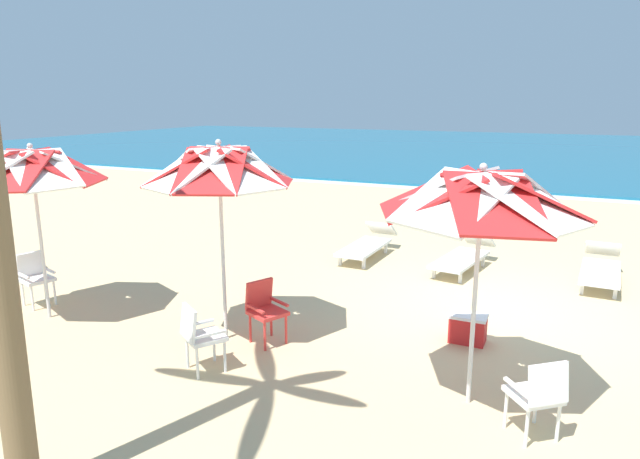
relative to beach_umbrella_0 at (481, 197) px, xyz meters
The scene contains 14 objects.
ground_plane 3.82m from the beach_umbrella_0, 92.67° to the left, with size 80.00×80.00×0.00m, color #D3B784.
sea 33.20m from the beach_umbrella_0, 90.24° to the left, with size 80.00×36.00×0.10m, color #19607F.
surf_foam 15.01m from the beach_umbrella_0, 90.55° to the left, with size 80.00×0.70×0.01m, color white.
beach_umbrella_0 is the anchor object (origin of this frame).
plastic_chair_0 2.00m from the beach_umbrella_0, 30.56° to the right, with size 0.63×0.63×0.87m.
beach_umbrella_1 3.43m from the beach_umbrella_0, behind, with size 2.04×2.04×2.78m.
plastic_chair_1 3.42m from the beach_umbrella_0, behind, with size 0.61×0.59×0.87m.
plastic_chair_2 3.69m from the beach_umbrella_0, 168.68° to the right, with size 0.62×0.63×0.87m.
beach_umbrella_2 6.34m from the beach_umbrella_0, behind, with size 2.05×2.05×2.67m.
plastic_chair_3 7.22m from the beach_umbrella_0, behind, with size 0.57×0.55×0.87m.
sun_lounger_0 5.81m from the beach_umbrella_0, 74.59° to the left, with size 0.73×2.17×0.62m.
sun_lounger_1 5.52m from the beach_umbrella_0, 101.15° to the left, with size 0.98×2.22×0.62m.
sun_lounger_2 6.29m from the beach_umbrella_0, 120.59° to the left, with size 0.69×2.16×0.62m.
cooler_box 2.68m from the beach_umbrella_0, 100.45° to the left, with size 0.50×0.34×0.40m.
Camera 1 is at (0.98, -8.85, 3.30)m, focal length 31.51 mm.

